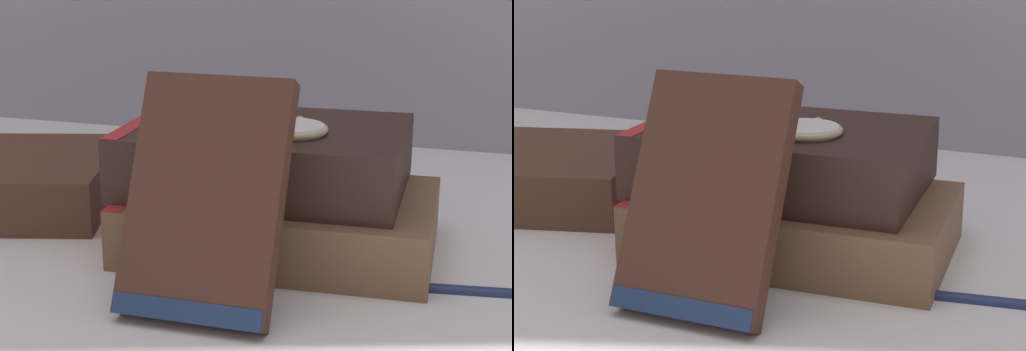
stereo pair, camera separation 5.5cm
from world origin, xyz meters
The scene contains 6 objects.
ground_plane centered at (0.00, 0.00, 0.00)m, with size 3.00×3.00×0.00m, color silver.
book_flat_bottom centered at (0.06, 0.04, 0.02)m, with size 0.21×0.14×0.04m.
book_flat_top centered at (0.05, 0.05, 0.06)m, with size 0.19×0.14×0.04m.
book_leaning_front centered at (0.05, -0.07, 0.06)m, with size 0.09×0.08×0.13m.
pocket_watch centered at (0.07, 0.03, 0.09)m, with size 0.05×0.05×0.01m.
fountain_pen centered at (0.21, 0.00, 0.00)m, with size 0.13×0.03×0.01m.
Camera 2 is at (0.26, -0.48, 0.21)m, focal length 60.00 mm.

